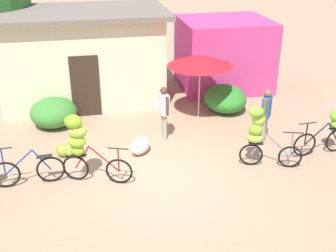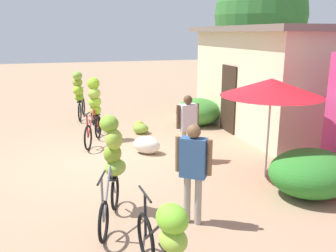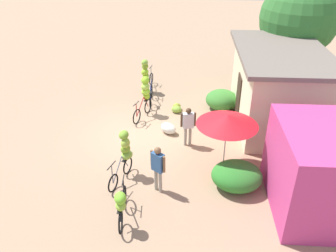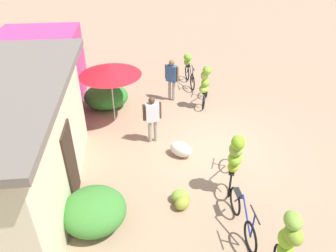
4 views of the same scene
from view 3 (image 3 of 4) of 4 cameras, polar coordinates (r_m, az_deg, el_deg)
ground_plane at (r=13.90m, az=-4.74°, el=-1.38°), size 60.00×60.00×0.00m
building_low at (r=14.83m, az=17.57°, el=6.24°), size 5.77×3.48×3.12m
shop_pink at (r=10.76m, az=24.67°, el=-6.71°), size 3.20×2.80×2.55m
tree_behind_building at (r=17.71m, az=20.88°, el=16.30°), size 3.61×3.61×5.39m
hedge_bush_front_left at (r=15.86m, az=8.90°, el=4.32°), size 1.41×1.46×0.87m
hedge_bush_front_right at (r=11.17m, az=11.31°, el=-8.11°), size 1.38×1.60×0.86m
market_umbrella at (r=11.16m, az=9.81°, el=1.00°), size 2.01×2.01×2.07m
bicycle_leftmost at (r=17.29m, az=-3.69°, el=8.90°), size 1.66×0.51×1.69m
bicycle_near_pile at (r=16.32m, az=-2.83°, el=5.17°), size 1.70×0.15×1.04m
bicycle_center_loaded at (r=14.89m, az=-3.84°, el=5.46°), size 1.65×0.67×1.75m
bicycle_by_shop at (r=11.19m, az=-7.24°, el=-4.35°), size 1.52×0.69×1.65m
bicycle_rightmost at (r=9.66m, az=-7.73°, el=-12.70°), size 1.66×0.43×1.22m
banana_pile_on_ground at (r=15.53m, az=1.43°, el=2.98°), size 0.73×0.53×0.33m
produce_sack at (r=13.83m, az=0.06°, el=-0.38°), size 0.78×0.82×0.44m
person_vendor at (r=12.74m, az=3.35°, el=0.51°), size 0.27×0.57×1.57m
person_bystander at (r=10.49m, az=-1.69°, el=-6.46°), size 0.40×0.48×1.62m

